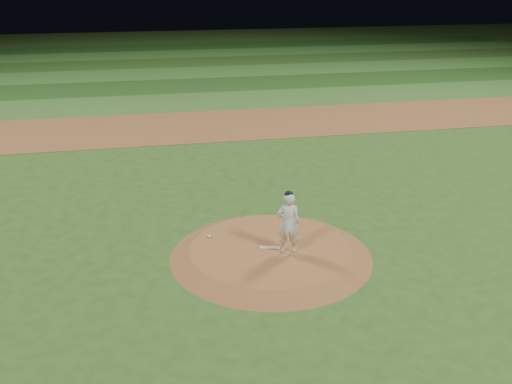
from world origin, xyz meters
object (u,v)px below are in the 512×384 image
pitcher_on_mound (288,223)px  pitching_rubber (270,248)px  rosin_bag (209,236)px  pitchers_mound (271,252)px

pitcher_on_mound → pitching_rubber: bearing=142.1°
rosin_bag → pitcher_on_mound: (1.94, -1.31, 0.83)m
pitching_rubber → pitchers_mound: bearing=51.3°
rosin_bag → pitchers_mound: bearing=-31.8°
pitching_rubber → rosin_bag: bearing=161.5°
rosin_bag → pitcher_on_mound: pitcher_on_mound is taller
pitchers_mound → rosin_bag: bearing=148.2°
pitchers_mound → pitching_rubber: pitching_rubber is taller
pitcher_on_mound → rosin_bag: bearing=145.9°
rosin_bag → pitcher_on_mound: 2.48m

